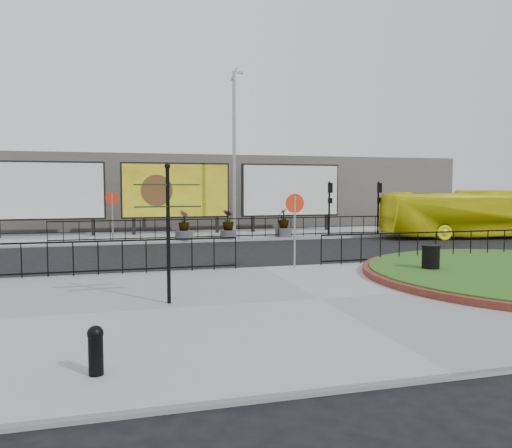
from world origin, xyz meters
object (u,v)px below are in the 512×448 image
object	(u,v)px
fingerpost_sign	(168,219)
planter_a	(184,229)
billboard_mid	(176,191)
litter_bin	(431,260)
bollard	(96,348)
lamp_post	(234,151)
planter_c	(284,225)
planter_b	(228,226)
bus	(468,214)

from	to	relation	value
fingerpost_sign	planter_a	bearing A→B (deg)	79.68
billboard_mid	fingerpost_sign	world-z (taller)	billboard_mid
fingerpost_sign	litter_bin	size ratio (longest dim) A/B	3.47
billboard_mid	bollard	world-z (taller)	billboard_mid
billboard_mid	litter_bin	size ratio (longest dim) A/B	6.65
lamp_post	planter_a	bearing A→B (deg)	-151.98
litter_bin	planter_a	xyz separation A→B (m)	(-6.00, 12.31, 0.11)
fingerpost_sign	planter_c	bearing A→B (deg)	60.17
lamp_post	bollard	distance (m)	21.20
billboard_mid	litter_bin	distance (m)	17.10
planter_a	planter_b	distance (m)	2.31
fingerpost_sign	planter_a	xyz separation A→B (m)	(2.05, 13.93, -1.37)
billboard_mid	fingerpost_sign	distance (m)	17.62
bollard	planter_c	bearing A→B (deg)	64.11
lamp_post	fingerpost_sign	size ratio (longest dim) A/B	2.85
fingerpost_sign	billboard_mid	bearing A→B (deg)	81.37
lamp_post	litter_bin	size ratio (longest dim) A/B	9.90
billboard_mid	planter_a	xyz separation A→B (m)	(-0.00, -3.57, -1.90)
lamp_post	litter_bin	xyz separation A→B (m)	(2.99, -13.91, -4.23)
planter_a	litter_bin	bearing A→B (deg)	-64.01
bollard	litter_bin	size ratio (longest dim) A/B	0.77
planter_b	planter_c	xyz separation A→B (m)	(3.12, 0.21, -0.02)
litter_bin	planter_c	size ratio (longest dim) A/B	0.61
litter_bin	planter_c	bearing A→B (deg)	92.63
fingerpost_sign	bus	size ratio (longest dim) A/B	0.34
bus	lamp_post	bearing A→B (deg)	83.59
lamp_post	planter_c	size ratio (longest dim) A/B	6.01
fingerpost_sign	planter_c	size ratio (longest dim) A/B	2.10
bollard	billboard_mid	bearing A→B (deg)	80.91
billboard_mid	fingerpost_sign	xyz separation A→B (m)	(-2.05, -17.50, -0.53)
billboard_mid	planter_c	world-z (taller)	billboard_mid
lamp_post	planter_a	world-z (taller)	lamp_post
bollard	planter_a	size ratio (longest dim) A/B	0.48
planter_a	billboard_mid	bearing A→B (deg)	90.00
litter_bin	lamp_post	bearing A→B (deg)	102.14
bollard	litter_bin	xyz separation A→B (m)	(9.47, 5.81, 0.08)
planter_b	lamp_post	bearing A→B (deg)	66.39
planter_b	bus	bearing A→B (deg)	-8.79
lamp_post	bus	world-z (taller)	lamp_post
billboard_mid	bollard	size ratio (longest dim) A/B	8.62
planter_c	fingerpost_sign	bearing A→B (deg)	-117.87
bollard	litter_bin	distance (m)	11.11
lamp_post	litter_bin	bearing A→B (deg)	-77.86
litter_bin	planter_b	size ratio (longest dim) A/B	0.62
lamp_post	fingerpost_sign	bearing A→B (deg)	-108.04
litter_bin	bollard	bearing A→B (deg)	-148.47
bollard	planter_b	world-z (taller)	planter_b
lamp_post	bollard	bearing A→B (deg)	-108.19
lamp_post	fingerpost_sign	world-z (taller)	lamp_post
fingerpost_sign	planter_c	world-z (taller)	fingerpost_sign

